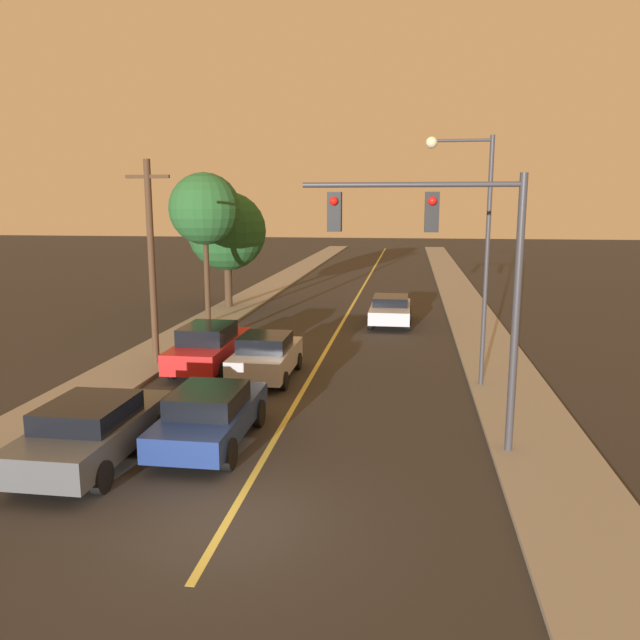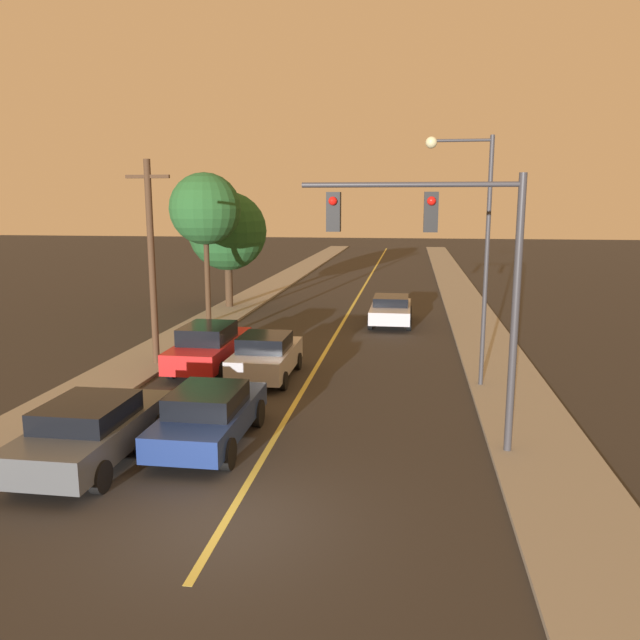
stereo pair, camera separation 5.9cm
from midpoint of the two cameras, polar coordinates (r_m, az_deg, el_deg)
ground_plane at (r=12.38m, az=-8.56°, el=-17.89°), size 200.00×200.00×0.00m
road_surface at (r=46.87m, az=4.25°, el=3.34°), size 10.61×80.00×0.01m
sidewalk_left at (r=47.78m, az=-3.63°, el=3.55°), size 2.50×80.00×0.12m
sidewalk_right at (r=46.87m, az=12.28°, el=3.19°), size 2.50×80.00×0.12m
car_near_lane_front at (r=15.72m, az=-9.95°, el=-8.53°), size 1.94×4.52×1.47m
car_near_lane_second at (r=21.31m, az=-4.88°, el=-3.30°), size 1.93×4.13×1.55m
car_outer_lane_front at (r=15.39m, az=-20.04°, el=-9.39°), size 2.08×4.76×1.51m
car_outer_lane_second at (r=22.87m, az=-10.02°, el=-2.36°), size 1.95×5.00×1.63m
car_far_oncoming at (r=31.04m, az=6.55°, el=0.98°), size 2.04×4.78×1.38m
traffic_signal_mast at (r=14.57m, az=11.65°, el=5.81°), size 5.02×0.42×6.43m
streetlamp_right at (r=20.16m, az=13.89°, el=8.02°), size 2.07×0.36×7.81m
utility_pole_left at (r=23.25m, az=-15.08°, el=5.40°), size 1.60×0.24×7.30m
tree_left_near at (r=35.58m, az=-8.41°, el=8.02°), size 4.38×4.38×6.45m
tree_left_far at (r=30.92m, az=-10.41°, el=9.93°), size 3.45×3.45×7.25m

